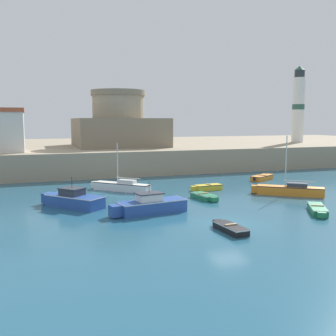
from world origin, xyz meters
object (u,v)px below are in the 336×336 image
object	(u,v)px
dinghy_yellow_1	(207,187)
dinghy_green_8	(318,209)
dinghy_orange_4	(262,177)
sailboat_orange_6	(289,190)
motorboat_blue_0	(73,199)
dinghy_black_3	(230,228)
dinghy_green_5	(204,196)
fortress	(119,126)
motorboat_blue_7	(150,205)
harbor_shed_near_wharf	(1,130)
lighthouse	(298,106)
sailboat_white_2	(121,186)

from	to	relation	value
dinghy_yellow_1	dinghy_green_8	world-z (taller)	dinghy_yellow_1
dinghy_orange_4	sailboat_orange_6	size ratio (longest dim) A/B	0.66
motorboat_blue_0	dinghy_black_3	distance (m)	13.72
motorboat_blue_0	dinghy_green_5	distance (m)	11.50
dinghy_green_5	fortress	world-z (taller)	fortress
dinghy_orange_4	motorboat_blue_7	bearing A→B (deg)	-145.99
dinghy_green_8	dinghy_orange_4	bearing A→B (deg)	71.69
dinghy_orange_4	fortress	xyz separation A→B (m)	(-13.20, 18.78, 5.83)
dinghy_black_3	harbor_shed_near_wharf	distance (m)	34.19
dinghy_orange_4	lighthouse	xyz separation A→B (m)	(18.80, 18.40, 9.32)
sailboat_white_2	harbor_shed_near_wharf	distance (m)	18.78
dinghy_green_5	sailboat_white_2	bearing A→B (deg)	133.37
motorboat_blue_7	harbor_shed_near_wharf	xyz separation A→B (m)	(-11.79, 23.66, 5.26)
dinghy_black_3	sailboat_white_2	bearing A→B (deg)	101.52
dinghy_orange_4	motorboat_blue_7	distance (m)	21.00
fortress	lighthouse	bearing A→B (deg)	-0.67
dinghy_black_3	harbor_shed_near_wharf	size ratio (longest dim) A/B	0.58
motorboat_blue_0	fortress	size ratio (longest dim) A/B	0.41
dinghy_green_5	motorboat_blue_7	distance (m)	7.11
sailboat_orange_6	lighthouse	world-z (taller)	lighthouse
dinghy_black_3	lighthouse	xyz separation A→B (m)	(32.84, 36.61, 9.38)
sailboat_orange_6	motorboat_blue_7	bearing A→B (deg)	-169.71
motorboat_blue_0	dinghy_green_8	world-z (taller)	motorboat_blue_0
sailboat_orange_6	harbor_shed_near_wharf	world-z (taller)	harbor_shed_near_wharf
dinghy_green_8	harbor_shed_near_wharf	world-z (taller)	harbor_shed_near_wharf
dinghy_green_5	fortress	xyz separation A→B (m)	(-1.94, 26.96, 5.88)
sailboat_white_2	lighthouse	distance (m)	42.40
sailboat_white_2	motorboat_blue_7	distance (m)	10.07
sailboat_orange_6	dinghy_green_5	bearing A→B (deg)	173.68
sailboat_white_2	harbor_shed_near_wharf	world-z (taller)	harbor_shed_near_wharf
fortress	harbor_shed_near_wharf	distance (m)	17.41
dinghy_green_5	fortress	size ratio (longest dim) A/B	0.26
dinghy_green_8	fortress	distance (m)	35.97
lighthouse	harbor_shed_near_wharf	xyz separation A→B (m)	(-48.00, -6.49, -3.76)
motorboat_blue_0	sailboat_white_2	world-z (taller)	sailboat_white_2
dinghy_black_3	dinghy_yellow_1	bearing A→B (deg)	70.61
lighthouse	dinghy_green_8	bearing A→B (deg)	-125.09
dinghy_green_5	lighthouse	size ratio (longest dim) A/B	0.26
dinghy_yellow_1	sailboat_white_2	world-z (taller)	sailboat_white_2
dinghy_yellow_1	harbor_shed_near_wharf	size ratio (longest dim) A/B	0.63
sailboat_white_2	dinghy_orange_4	world-z (taller)	sailboat_white_2
dinghy_green_5	motorboat_blue_7	bearing A→B (deg)	-149.91
motorboat_blue_7	harbor_shed_near_wharf	world-z (taller)	harbor_shed_near_wharf
dinghy_yellow_1	dinghy_orange_4	distance (m)	9.96
motorboat_blue_0	sailboat_white_2	xyz separation A→B (m)	(5.33, 5.93, -0.13)
sailboat_white_2	lighthouse	size ratio (longest dim) A/B	0.40
motorboat_blue_0	harbor_shed_near_wharf	distance (m)	21.23
dinghy_yellow_1	motorboat_blue_7	size ratio (longest dim) A/B	0.57
sailboat_orange_6	motorboat_blue_7	xyz separation A→B (m)	(-14.51, -2.63, 0.11)
sailboat_white_2	dinghy_orange_4	distance (m)	17.49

